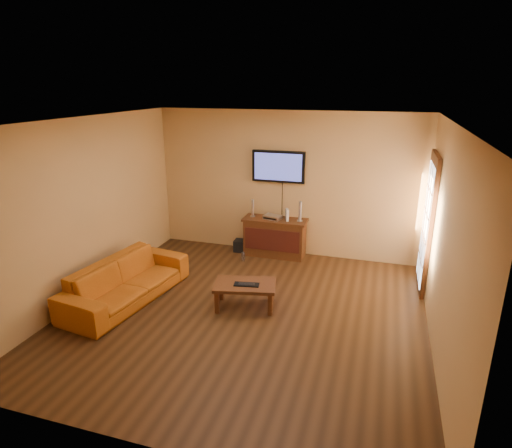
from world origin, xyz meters
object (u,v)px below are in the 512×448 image
at_px(subwoofer, 240,246).
at_px(sofa, 126,275).
at_px(bottle, 243,257).
at_px(coffee_table, 245,287).
at_px(speaker_left, 253,209).
at_px(keyboard, 247,284).
at_px(media_console, 275,237).
at_px(av_receiver, 273,217).
at_px(television, 278,167).
at_px(speaker_right, 300,212).
at_px(game_console, 287,215).

bearing_deg(subwoofer, sofa, -115.74).
bearing_deg(bottle, subwoofer, 114.80).
bearing_deg(coffee_table, speaker_left, 104.36).
bearing_deg(keyboard, coffee_table, 133.45).
relative_size(media_console, bottle, 6.44).
bearing_deg(av_receiver, sofa, -112.28).
distance_m(media_console, bottle, 0.72).
height_order(media_console, television, television).
height_order(coffee_table, subwoofer, coffee_table).
distance_m(television, av_receiver, 0.94).
distance_m(sofa, subwoofer, 2.60).
xyz_separation_m(television, subwoofer, (-0.70, -0.19, -1.57)).
distance_m(subwoofer, bottle, 0.51).
relative_size(av_receiver, keyboard, 0.83).
bearing_deg(media_console, television, 90.00).
bearing_deg(sofa, speaker_right, -34.11).
bearing_deg(game_console, media_console, 157.41).
relative_size(coffee_table, bottle, 5.23).
xyz_separation_m(coffee_table, speaker_right, (0.38, 2.09, 0.57)).
bearing_deg(av_receiver, keyboard, -72.54).
relative_size(speaker_left, subwoofer, 1.48).
distance_m(av_receiver, subwoofer, 0.92).
bearing_deg(av_receiver, subwoofer, -168.08).
bearing_deg(bottle, media_console, 43.26).
height_order(speaker_right, subwoofer, speaker_right).
distance_m(av_receiver, bottle, 0.92).
bearing_deg(speaker_left, av_receiver, -5.29).
bearing_deg(coffee_table, television, 92.29).
relative_size(television, game_console, 4.63).
relative_size(speaker_left, game_console, 1.58).
relative_size(bottle, keyboard, 0.49).
bearing_deg(media_console, sofa, -125.71).
bearing_deg(coffee_table, sofa, -170.59).
relative_size(television, speaker_right, 2.65).
xyz_separation_m(media_console, game_console, (0.23, -0.01, 0.47)).
bearing_deg(subwoofer, speaker_left, 3.51).
xyz_separation_m(coffee_table, game_console, (0.14, 2.07, 0.51)).
relative_size(television, av_receiver, 3.14).
distance_m(television, speaker_left, 0.93).
relative_size(sofa, game_console, 9.89).
bearing_deg(av_receiver, bottle, -121.63).
distance_m(bottle, keyboard, 1.79).
bearing_deg(game_console, coffee_table, -114.74).
distance_m(coffee_table, game_console, 2.13).
distance_m(television, speaker_right, 0.93).
relative_size(media_console, speaker_right, 3.20).
distance_m(media_console, sofa, 2.92).
xyz_separation_m(sofa, game_console, (1.94, 2.36, 0.42)).
relative_size(sofa, speaker_left, 6.27).
bearing_deg(speaker_left, speaker_right, -1.02).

